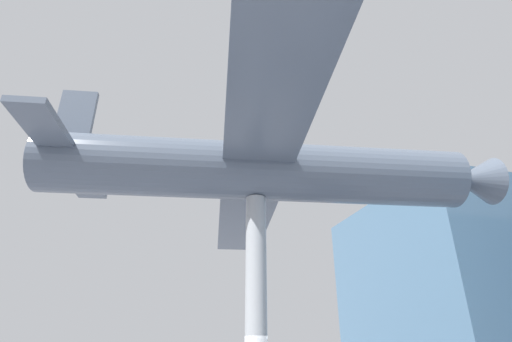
% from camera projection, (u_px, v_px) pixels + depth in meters
% --- Properties ---
extents(glass_pavilion_left, '(11.17, 14.77, 11.10)m').
position_uv_depth(glass_pavilion_left, '(494.00, 298.00, 23.39)').
color(glass_pavilion_left, slate).
rests_on(glass_pavilion_left, ground_plane).
extents(support_pylon_central, '(0.60, 0.60, 6.37)m').
position_uv_depth(support_pylon_central, '(256.00, 309.00, 10.72)').
color(support_pylon_central, '#999EA3').
rests_on(support_pylon_central, ground_plane).
extents(suspended_airplane, '(19.11, 14.85, 3.49)m').
position_uv_depth(suspended_airplane, '(264.00, 171.00, 12.52)').
color(suspended_airplane, '#4C5666').
rests_on(suspended_airplane, support_pylon_central).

